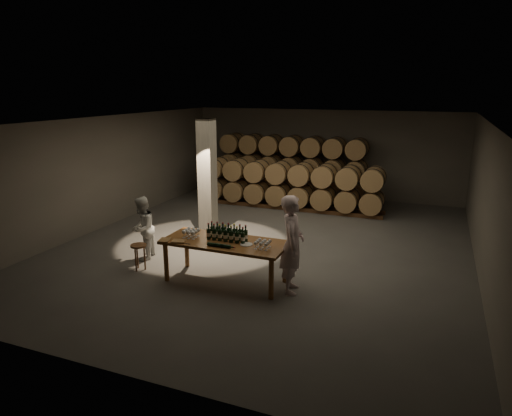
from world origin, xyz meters
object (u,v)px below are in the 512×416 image
at_px(person_woman, 142,228).
at_px(person_man, 292,244).
at_px(tasting_table, 225,246).
at_px(notebook_near, 179,241).
at_px(bottle_cluster, 227,235).
at_px(stool, 139,249).
at_px(plate, 246,244).

bearing_deg(person_woman, person_man, 67.40).
bearing_deg(person_man, tasting_table, 78.66).
bearing_deg(notebook_near, tasting_table, 8.91).
xyz_separation_m(tasting_table, bottle_cluster, (0.02, 0.06, 0.23)).
relative_size(stool, person_man, 0.30).
height_order(tasting_table, person_man, person_man).
relative_size(plate, notebook_near, 0.94).
bearing_deg(stool, person_woman, 117.21).
distance_m(notebook_near, person_woman, 1.77).
distance_m(stool, person_man, 3.55).
bearing_deg(bottle_cluster, plate, -12.52).
bearing_deg(tasting_table, plate, -5.72).
relative_size(stool, person_woman, 0.39).
relative_size(bottle_cluster, person_man, 0.44).
distance_m(tasting_table, person_woman, 2.43).
distance_m(notebook_near, stool, 1.31).
xyz_separation_m(bottle_cluster, plate, (0.48, -0.11, -0.12)).
bearing_deg(tasting_table, notebook_near, -154.65).
distance_m(bottle_cluster, plate, 0.51).
bearing_deg(person_woman, plate, 63.32).
distance_m(stool, person_woman, 0.74).
bearing_deg(notebook_near, person_man, -4.94).
bearing_deg(person_man, plate, 82.98).
xyz_separation_m(plate, stool, (-2.58, -0.09, -0.42)).
height_order(bottle_cluster, person_woman, person_woman).
height_order(bottle_cluster, stool, bottle_cluster).
bearing_deg(plate, notebook_near, -165.29).
height_order(plate, person_man, person_man).
distance_m(tasting_table, bottle_cluster, 0.24).
relative_size(tasting_table, notebook_near, 9.43).
height_order(notebook_near, person_woman, person_woman).
distance_m(tasting_table, person_man, 1.45).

